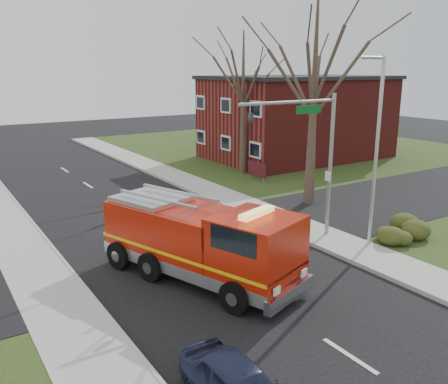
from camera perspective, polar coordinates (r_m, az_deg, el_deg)
ground at (r=18.58m, az=0.95°, el=-10.44°), size 120.00×120.00×0.00m
sidewalk_right at (r=22.33m, az=14.37°, el=-6.28°), size 2.40×80.00×0.15m
sidewalk_left at (r=16.32m, az=-18.11°, el=-14.73°), size 2.40×80.00×0.15m
brick_building at (r=42.95m, az=8.80°, el=8.87°), size 15.40×10.40×7.25m
health_center_sign at (r=33.83m, az=3.97°, el=2.70°), size 0.12×2.00×1.40m
hedge_corner at (r=23.65m, az=20.88°, el=-4.32°), size 2.80×2.00×0.90m
bare_tree_near at (r=27.48m, az=10.84°, el=13.45°), size 6.00×6.00×12.00m
bare_tree_far at (r=35.44m, az=2.33°, el=12.41°), size 5.25×5.25×10.50m
traffic_signal_mast at (r=21.50m, az=10.41°, el=5.94°), size 5.29×0.18×6.80m
streetlight_pole at (r=21.57m, az=17.81°, el=5.08°), size 1.48×0.16×8.40m
fire_engine at (r=18.10m, az=-2.75°, el=-6.13°), size 5.19×8.47×3.23m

